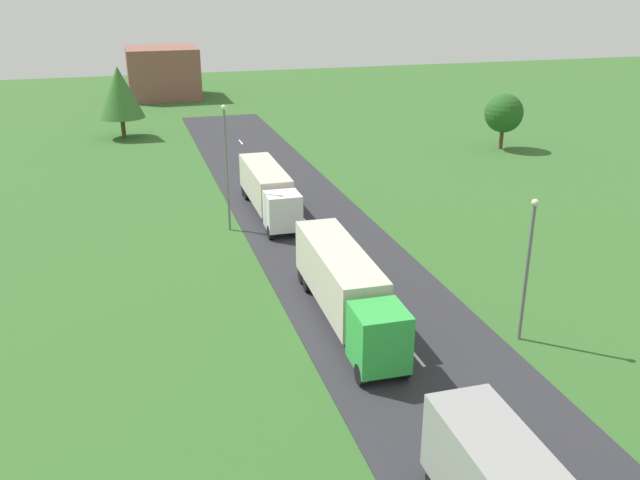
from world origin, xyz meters
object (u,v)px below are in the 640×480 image
Objects in this scene: truck_second at (345,286)px; lamppost_third at (227,163)px; truck_third at (268,189)px; tree_maple at (119,92)px; lamppost_second at (528,263)px; distant_building at (163,73)px; tree_oak at (504,113)px.

lamppost_third is at bearing 102.61° from truck_second.
tree_maple is at bearing 108.22° from truck_third.
lamppost_third is 34.88m from tree_maple.
lamppost_third is (-11.70, 20.39, 0.83)m from lamppost_second.
lamppost_second is at bearing -81.87° from distant_building.
lamppost_second is 57.66m from tree_maple.
lamppost_second reaches higher than truck_third.
truck_second is 1.07× the size of truck_third.
truck_second is 1.20× the size of distant_building.
tree_maple is at bearing 101.23° from lamppost_third.
tree_oak is (28.90, 32.99, 1.70)m from truck_second.
truck_third is 32.25m from tree_oak.
truck_third is 1.30× the size of lamppost_third.
distant_building is (-32.55, 44.97, -0.11)m from tree_oak.
tree_maple reaches higher than tree_oak.
lamppost_third reaches higher than lamppost_second.
truck_second is at bearing -89.83° from truck_third.
distant_building is at bearing 92.68° from truck_second.
truck_second is at bearing 152.29° from lamppost_second.
truck_third is (-0.05, 18.91, -0.13)m from truck_second.
truck_second is 16.79m from lamppost_third.
lamppost_third reaches higher than tree_maple.
tree_oak is at bearing -23.83° from tree_maple.
distant_building is (6.75, 27.61, -1.46)m from tree_maple.
tree_maple reaches higher than distant_building.
distant_building reaches higher than truck_third.
tree_oak is 42.99m from tree_maple.
truck_third is 59.18m from distant_building.
distant_building is at bearing 93.48° from truck_third.
truck_second reaches higher than truck_third.
lamppost_third reaches higher than tree_oak.
distant_building is (-11.75, 82.21, -0.50)m from lamppost_second.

